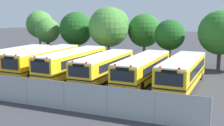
{
  "coord_description": "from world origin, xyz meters",
  "views": [
    {
      "loc": [
        13.22,
        -25.26,
        6.34
      ],
      "look_at": [
        2.52,
        0.0,
        1.6
      ],
      "focal_mm": 45.98,
      "sensor_mm": 36.0,
      "label": 1
    }
  ],
  "objects_px": {
    "school_bus_2": "(73,62)",
    "tree_2": "(77,28)",
    "school_bus_1": "(45,60)",
    "traffic_cone": "(19,93)",
    "tree_3": "(110,26)",
    "school_bus_3": "(104,66)",
    "tree_6": "(221,33)",
    "tree_1": "(47,31)",
    "school_bus_0": "(18,58)",
    "school_bus_5": "(183,71)",
    "tree_0": "(40,25)",
    "school_bus_4": "(143,68)",
    "tree_4": "(145,31)",
    "tree_5": "(169,34)"
  },
  "relations": [
    {
      "from": "school_bus_5",
      "to": "tree_2",
      "type": "height_order",
      "value": "tree_2"
    },
    {
      "from": "school_bus_1",
      "to": "traffic_cone",
      "type": "distance_m",
      "value": 9.29
    },
    {
      "from": "school_bus_1",
      "to": "tree_0",
      "type": "height_order",
      "value": "tree_0"
    },
    {
      "from": "school_bus_5",
      "to": "tree_0",
      "type": "height_order",
      "value": "tree_0"
    },
    {
      "from": "school_bus_1",
      "to": "tree_0",
      "type": "relative_size",
      "value": 1.59
    },
    {
      "from": "school_bus_0",
      "to": "school_bus_1",
      "type": "xyz_separation_m",
      "value": [
        3.72,
        -0.03,
        0.06
      ]
    },
    {
      "from": "school_bus_5",
      "to": "traffic_cone",
      "type": "bearing_deg",
      "value": 38.07
    },
    {
      "from": "tree_2",
      "to": "tree_5",
      "type": "distance_m",
      "value": 13.16
    },
    {
      "from": "school_bus_2",
      "to": "tree_2",
      "type": "height_order",
      "value": "tree_2"
    },
    {
      "from": "school_bus_1",
      "to": "school_bus_3",
      "type": "distance_m",
      "value": 7.24
    },
    {
      "from": "school_bus_4",
      "to": "tree_1",
      "type": "distance_m",
      "value": 20.08
    },
    {
      "from": "tree_2",
      "to": "traffic_cone",
      "type": "relative_size",
      "value": 13.0
    },
    {
      "from": "school_bus_1",
      "to": "school_bus_2",
      "type": "height_order",
      "value": "school_bus_2"
    },
    {
      "from": "school_bus_0",
      "to": "traffic_cone",
      "type": "distance_m",
      "value": 11.31
    },
    {
      "from": "tree_6",
      "to": "tree_1",
      "type": "bearing_deg",
      "value": 178.5
    },
    {
      "from": "school_bus_2",
      "to": "tree_4",
      "type": "relative_size",
      "value": 1.7
    },
    {
      "from": "tree_2",
      "to": "tree_3",
      "type": "bearing_deg",
      "value": -12.66
    },
    {
      "from": "school_bus_3",
      "to": "tree_3",
      "type": "bearing_deg",
      "value": -69.51
    },
    {
      "from": "school_bus_2",
      "to": "tree_3",
      "type": "height_order",
      "value": "tree_3"
    },
    {
      "from": "school_bus_1",
      "to": "school_bus_3",
      "type": "xyz_separation_m",
      "value": [
        7.23,
        -0.33,
        -0.1
      ]
    },
    {
      "from": "school_bus_2",
      "to": "tree_6",
      "type": "distance_m",
      "value": 16.7
    },
    {
      "from": "school_bus_1",
      "to": "school_bus_4",
      "type": "bearing_deg",
      "value": -178.9
    },
    {
      "from": "tree_0",
      "to": "tree_4",
      "type": "height_order",
      "value": "tree_0"
    },
    {
      "from": "school_bus_2",
      "to": "tree_6",
      "type": "xyz_separation_m",
      "value": [
        13.68,
        9.16,
        2.79
      ]
    },
    {
      "from": "tree_0",
      "to": "traffic_cone",
      "type": "relative_size",
      "value": 13.39
    },
    {
      "from": "school_bus_2",
      "to": "tree_2",
      "type": "distance_m",
      "value": 11.92
    },
    {
      "from": "school_bus_5",
      "to": "tree_4",
      "type": "bearing_deg",
      "value": -57.72
    },
    {
      "from": "traffic_cone",
      "to": "school_bus_2",
      "type": "bearing_deg",
      "value": 90.23
    },
    {
      "from": "school_bus_0",
      "to": "tree_0",
      "type": "distance_m",
      "value": 12.78
    },
    {
      "from": "school_bus_3",
      "to": "school_bus_4",
      "type": "bearing_deg",
      "value": -172.71
    },
    {
      "from": "school_bus_2",
      "to": "school_bus_1",
      "type": "bearing_deg",
      "value": -2.49
    },
    {
      "from": "school_bus_4",
      "to": "tree_3",
      "type": "bearing_deg",
      "value": -49.58
    },
    {
      "from": "tree_2",
      "to": "tree_6",
      "type": "relative_size",
      "value": 0.98
    },
    {
      "from": "school_bus_2",
      "to": "tree_4",
      "type": "bearing_deg",
      "value": -107.99
    },
    {
      "from": "tree_4",
      "to": "tree_6",
      "type": "xyz_separation_m",
      "value": [
        9.53,
        -2.58,
        0.1
      ]
    },
    {
      "from": "school_bus_2",
      "to": "school_bus_4",
      "type": "height_order",
      "value": "school_bus_2"
    },
    {
      "from": "school_bus_0",
      "to": "tree_2",
      "type": "height_order",
      "value": "tree_2"
    },
    {
      "from": "tree_1",
      "to": "tree_3",
      "type": "bearing_deg",
      "value": -4.24
    },
    {
      "from": "school_bus_3",
      "to": "tree_1",
      "type": "distance_m",
      "value": 17.07
    },
    {
      "from": "traffic_cone",
      "to": "tree_0",
      "type": "bearing_deg",
      "value": 122.6
    },
    {
      "from": "school_bus_4",
      "to": "school_bus_5",
      "type": "xyz_separation_m",
      "value": [
        3.68,
        -0.37,
        0.06
      ]
    },
    {
      "from": "school_bus_0",
      "to": "tree_4",
      "type": "bearing_deg",
      "value": -136.46
    },
    {
      "from": "school_bus_1",
      "to": "tree_3",
      "type": "distance_m",
      "value": 10.17
    },
    {
      "from": "school_bus_5",
      "to": "tree_6",
      "type": "height_order",
      "value": "tree_6"
    },
    {
      "from": "school_bus_4",
      "to": "school_bus_5",
      "type": "distance_m",
      "value": 3.7
    },
    {
      "from": "school_bus_5",
      "to": "school_bus_2",
      "type": "bearing_deg",
      "value": 1.58
    },
    {
      "from": "school_bus_3",
      "to": "school_bus_4",
      "type": "distance_m",
      "value": 3.88
    },
    {
      "from": "tree_1",
      "to": "tree_5",
      "type": "xyz_separation_m",
      "value": [
        17.94,
        -0.28,
        0.04
      ]
    },
    {
      "from": "school_bus_1",
      "to": "traffic_cone",
      "type": "xyz_separation_m",
      "value": [
        3.68,
        -8.45,
        -1.17
      ]
    },
    {
      "from": "school_bus_0",
      "to": "tree_5",
      "type": "relative_size",
      "value": 1.7
    }
  ]
}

